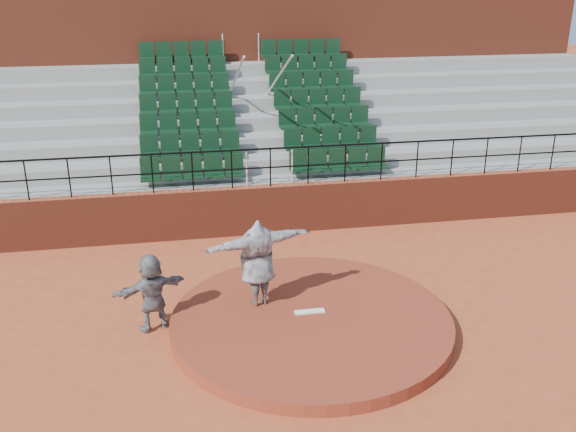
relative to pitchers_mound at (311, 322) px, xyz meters
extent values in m
plane|color=#A64725|center=(0.00, 0.00, -0.12)|extent=(90.00, 90.00, 0.00)
cylinder|color=maroon|center=(0.00, 0.00, 0.00)|extent=(5.50, 5.50, 0.25)
cube|color=white|center=(0.00, 0.15, 0.14)|extent=(0.60, 0.15, 0.03)
cube|color=maroon|center=(0.00, 5.00, 0.53)|extent=(24.00, 0.30, 1.30)
cylinder|color=black|center=(0.00, 5.00, 2.17)|extent=(24.00, 0.05, 0.05)
cylinder|color=black|center=(0.00, 5.00, 1.68)|extent=(24.00, 0.04, 0.04)
cylinder|color=black|center=(-6.00, 5.00, 1.67)|extent=(0.04, 0.04, 1.00)
cylinder|color=black|center=(-5.00, 5.00, 1.67)|extent=(0.04, 0.04, 1.00)
cylinder|color=black|center=(-4.00, 5.00, 1.67)|extent=(0.04, 0.04, 1.00)
cylinder|color=black|center=(-3.00, 5.00, 1.67)|extent=(0.04, 0.04, 1.00)
cylinder|color=black|center=(-2.00, 5.00, 1.67)|extent=(0.04, 0.04, 1.00)
cylinder|color=black|center=(-1.00, 5.00, 1.67)|extent=(0.04, 0.04, 1.00)
cylinder|color=black|center=(0.00, 5.00, 1.67)|extent=(0.04, 0.04, 1.00)
cylinder|color=black|center=(1.00, 5.00, 1.67)|extent=(0.04, 0.04, 1.00)
cylinder|color=black|center=(2.00, 5.00, 1.67)|extent=(0.04, 0.04, 1.00)
cylinder|color=black|center=(3.00, 5.00, 1.67)|extent=(0.04, 0.04, 1.00)
cylinder|color=black|center=(4.00, 5.00, 1.67)|extent=(0.04, 0.04, 1.00)
cylinder|color=black|center=(5.00, 5.00, 1.67)|extent=(0.04, 0.04, 1.00)
cylinder|color=black|center=(6.00, 5.00, 1.67)|extent=(0.04, 0.04, 1.00)
cylinder|color=black|center=(7.00, 5.00, 1.67)|extent=(0.04, 0.04, 1.00)
cylinder|color=black|center=(8.00, 5.00, 1.67)|extent=(0.04, 0.04, 1.00)
cube|color=gray|center=(0.00, 5.58, 0.53)|extent=(24.00, 0.85, 1.30)
cube|color=black|center=(-1.98, 5.59, 1.54)|extent=(2.75, 0.48, 0.72)
cube|color=black|center=(1.98, 5.59, 1.54)|extent=(2.75, 0.48, 0.72)
cube|color=gray|center=(0.00, 6.43, 0.73)|extent=(24.00, 0.85, 1.70)
cube|color=black|center=(-1.98, 6.44, 1.94)|extent=(2.75, 0.48, 0.72)
cube|color=black|center=(1.98, 6.44, 1.94)|extent=(2.75, 0.48, 0.72)
cube|color=gray|center=(0.00, 7.28, 0.93)|extent=(24.00, 0.85, 2.10)
cube|color=black|center=(-1.98, 7.29, 2.33)|extent=(2.75, 0.48, 0.72)
cube|color=black|center=(1.98, 7.29, 2.33)|extent=(2.75, 0.48, 0.72)
cube|color=gray|center=(0.00, 8.12, 1.12)|extent=(24.00, 0.85, 2.50)
cube|color=black|center=(-1.98, 8.13, 2.73)|extent=(2.75, 0.48, 0.72)
cube|color=black|center=(1.98, 8.13, 2.73)|extent=(2.75, 0.48, 0.72)
cube|color=gray|center=(0.00, 8.97, 1.33)|extent=(24.00, 0.85, 2.90)
cube|color=black|center=(-1.98, 8.98, 3.14)|extent=(2.75, 0.48, 0.72)
cube|color=black|center=(1.98, 8.98, 3.14)|extent=(2.75, 0.48, 0.72)
cube|color=gray|center=(0.00, 9.82, 1.52)|extent=(24.00, 0.85, 3.30)
cube|color=black|center=(-1.98, 9.83, 3.53)|extent=(2.75, 0.48, 0.72)
cube|color=black|center=(1.98, 9.83, 3.53)|extent=(2.75, 0.48, 0.72)
cube|color=gray|center=(0.00, 10.68, 1.73)|extent=(24.00, 0.85, 3.70)
cube|color=black|center=(-1.98, 10.69, 3.94)|extent=(2.75, 0.48, 0.72)
cube|color=black|center=(1.98, 10.69, 3.94)|extent=(2.75, 0.48, 0.72)
cylinder|color=silver|center=(-0.60, 8.12, 3.28)|extent=(0.06, 5.97, 2.46)
cylinder|color=silver|center=(0.60, 8.12, 3.28)|extent=(0.06, 5.97, 2.46)
cube|color=maroon|center=(0.00, 12.60, 3.43)|extent=(24.00, 3.00, 7.10)
imported|color=black|center=(-0.95, 0.71, 1.03)|extent=(2.31, 1.21, 1.81)
imported|color=black|center=(-3.03, 0.54, 0.66)|extent=(1.52, 0.96, 1.57)
camera|label=1|loc=(-2.45, -10.72, 6.46)|focal=40.00mm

